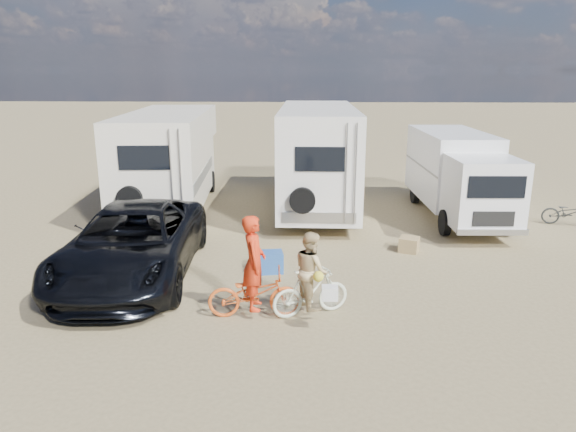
{
  "coord_description": "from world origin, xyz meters",
  "views": [
    {
      "loc": [
        -0.74,
        -10.18,
        4.57
      ],
      "look_at": [
        -1.22,
        1.65,
        1.3
      ],
      "focal_mm": 33.0,
      "sensor_mm": 36.0,
      "label": 1
    }
  ],
  "objects_px": {
    "bike_woman": "(311,292)",
    "rider_woman": "(311,278)",
    "dark_suv": "(133,243)",
    "cooler": "(270,262)",
    "rv_main": "(317,159)",
    "bike_parked": "(569,213)",
    "rv_left": "(170,160)",
    "crate": "(409,244)",
    "box_truck": "(458,177)",
    "rider_man": "(254,272)",
    "bike_man": "(255,294)"
  },
  "relations": [
    {
      "from": "rv_main",
      "to": "cooler",
      "type": "xyz_separation_m",
      "value": [
        -1.17,
        -5.93,
        -1.46
      ]
    },
    {
      "from": "bike_woman",
      "to": "rider_woman",
      "type": "bearing_deg",
      "value": 157.1
    },
    {
      "from": "dark_suv",
      "to": "cooler",
      "type": "distance_m",
      "value": 3.14
    },
    {
      "from": "rv_main",
      "to": "dark_suv",
      "type": "bearing_deg",
      "value": -123.91
    },
    {
      "from": "bike_parked",
      "to": "rider_woman",
      "type": "bearing_deg",
      "value": 147.66
    },
    {
      "from": "cooler",
      "to": "crate",
      "type": "distance_m",
      "value": 3.87
    },
    {
      "from": "crate",
      "to": "bike_woman",
      "type": "bearing_deg",
      "value": -124.03
    },
    {
      "from": "rider_man",
      "to": "bike_parked",
      "type": "relative_size",
      "value": 1.21
    },
    {
      "from": "rv_left",
      "to": "dark_suv",
      "type": "bearing_deg",
      "value": -88.01
    },
    {
      "from": "dark_suv",
      "to": "cooler",
      "type": "xyz_separation_m",
      "value": [
        3.06,
        0.4,
        -0.56
      ]
    },
    {
      "from": "bike_woman",
      "to": "cooler",
      "type": "bearing_deg",
      "value": 0.52
    },
    {
      "from": "bike_woman",
      "to": "crate",
      "type": "bearing_deg",
      "value": -56.93
    },
    {
      "from": "bike_parked",
      "to": "rv_main",
      "type": "bearing_deg",
      "value": 95.56
    },
    {
      "from": "box_truck",
      "to": "dark_suv",
      "type": "distance_m",
      "value": 10.22
    },
    {
      "from": "bike_parked",
      "to": "rv_left",
      "type": "bearing_deg",
      "value": 100.04
    },
    {
      "from": "dark_suv",
      "to": "cooler",
      "type": "relative_size",
      "value": 9.46
    },
    {
      "from": "crate",
      "to": "rv_left",
      "type": "bearing_deg",
      "value": 148.8
    },
    {
      "from": "dark_suv",
      "to": "rider_woman",
      "type": "distance_m",
      "value": 4.41
    },
    {
      "from": "rider_man",
      "to": "cooler",
      "type": "xyz_separation_m",
      "value": [
        0.11,
        2.32,
        -0.67
      ]
    },
    {
      "from": "rider_woman",
      "to": "bike_parked",
      "type": "bearing_deg",
      "value": -73.63
    },
    {
      "from": "crate",
      "to": "rv_main",
      "type": "bearing_deg",
      "value": 118.44
    },
    {
      "from": "dark_suv",
      "to": "crate",
      "type": "xyz_separation_m",
      "value": [
        6.59,
        2.0,
        -0.61
      ]
    },
    {
      "from": "rv_left",
      "to": "rider_woman",
      "type": "xyz_separation_m",
      "value": [
        4.79,
        -8.26,
        -0.87
      ]
    },
    {
      "from": "bike_man",
      "to": "rider_woman",
      "type": "xyz_separation_m",
      "value": [
        1.07,
        0.11,
        0.28
      ]
    },
    {
      "from": "bike_parked",
      "to": "cooler",
      "type": "height_order",
      "value": "bike_parked"
    },
    {
      "from": "dark_suv",
      "to": "rider_man",
      "type": "distance_m",
      "value": 3.52
    },
    {
      "from": "rv_main",
      "to": "crate",
      "type": "distance_m",
      "value": 5.16
    },
    {
      "from": "rv_left",
      "to": "bike_parked",
      "type": "relative_size",
      "value": 4.98
    },
    {
      "from": "bike_parked",
      "to": "bike_woman",
      "type": "bearing_deg",
      "value": 147.66
    },
    {
      "from": "rv_main",
      "to": "dark_suv",
      "type": "relative_size",
      "value": 1.26
    },
    {
      "from": "dark_suv",
      "to": "bike_parked",
      "type": "bearing_deg",
      "value": 17.95
    },
    {
      "from": "box_truck",
      "to": "dark_suv",
      "type": "bearing_deg",
      "value": -149.94
    },
    {
      "from": "bike_woman",
      "to": "dark_suv",
      "type": "bearing_deg",
      "value": 42.9
    },
    {
      "from": "cooler",
      "to": "dark_suv",
      "type": "bearing_deg",
      "value": 177.37
    },
    {
      "from": "bike_woman",
      "to": "rv_left",
      "type": "bearing_deg",
      "value": 7.22
    },
    {
      "from": "rv_main",
      "to": "dark_suv",
      "type": "height_order",
      "value": "rv_main"
    },
    {
      "from": "box_truck",
      "to": "bike_man",
      "type": "height_order",
      "value": "box_truck"
    },
    {
      "from": "rv_main",
      "to": "cooler",
      "type": "relative_size",
      "value": 11.95
    },
    {
      "from": "rv_main",
      "to": "dark_suv",
      "type": "xyz_separation_m",
      "value": [
        -4.24,
        -6.33,
        -0.9
      ]
    },
    {
      "from": "box_truck",
      "to": "crate",
      "type": "height_order",
      "value": "box_truck"
    },
    {
      "from": "bike_woman",
      "to": "rider_woman",
      "type": "height_order",
      "value": "rider_woman"
    },
    {
      "from": "rider_woman",
      "to": "bike_woman",
      "type": "bearing_deg",
      "value": -22.9
    },
    {
      "from": "rv_left",
      "to": "cooler",
      "type": "height_order",
      "value": "rv_left"
    },
    {
      "from": "bike_man",
      "to": "rv_left",
      "type": "bearing_deg",
      "value": 18.75
    },
    {
      "from": "cooler",
      "to": "rv_left",
      "type": "bearing_deg",
      "value": 112.26
    },
    {
      "from": "bike_parked",
      "to": "crate",
      "type": "relative_size",
      "value": 3.19
    },
    {
      "from": "bike_man",
      "to": "bike_woman",
      "type": "xyz_separation_m",
      "value": [
        1.07,
        0.11,
        0.0
      ]
    },
    {
      "from": "rv_main",
      "to": "bike_man",
      "type": "xyz_separation_m",
      "value": [
        -1.29,
        -8.25,
        -1.24
      ]
    },
    {
      "from": "rv_left",
      "to": "rv_main",
      "type": "bearing_deg",
      "value": -6.18
    },
    {
      "from": "dark_suv",
      "to": "crate",
      "type": "bearing_deg",
      "value": 13.6
    }
  ]
}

